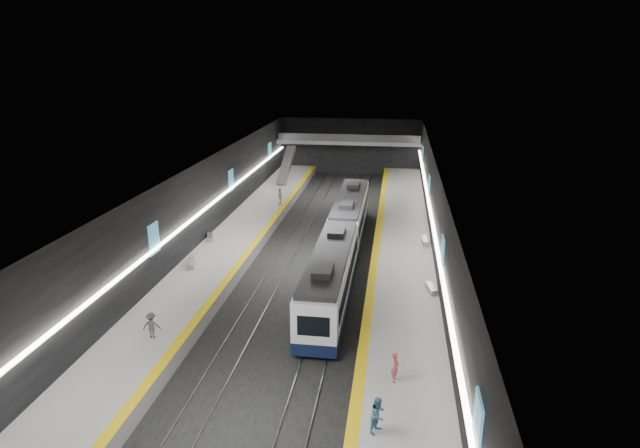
% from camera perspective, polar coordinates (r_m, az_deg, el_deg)
% --- Properties ---
extents(ground, '(70.00, 70.00, 0.00)m').
position_cam_1_polar(ground, '(45.14, -0.88, -4.20)').
color(ground, black).
rests_on(ground, ground).
extents(ceiling, '(20.00, 70.00, 0.04)m').
position_cam_1_polar(ceiling, '(42.77, -0.93, 5.78)').
color(ceiling, beige).
rests_on(ceiling, wall_left).
extents(wall_left, '(0.04, 70.00, 8.00)m').
position_cam_1_polar(wall_left, '(46.38, -13.20, 1.16)').
color(wall_left, black).
rests_on(wall_left, ground).
extents(wall_right, '(0.04, 70.00, 8.00)m').
position_cam_1_polar(wall_right, '(43.40, 12.24, 0.08)').
color(wall_right, black).
rests_on(wall_right, ground).
extents(wall_back, '(20.00, 0.04, 8.00)m').
position_cam_1_polar(wall_back, '(77.67, 3.24, 8.25)').
color(wall_back, black).
rests_on(wall_back, ground).
extents(platform_left, '(5.00, 70.00, 1.00)m').
position_cam_1_polar(platform_left, '(46.66, -10.03, -3.07)').
color(platform_left, slate).
rests_on(platform_left, ground).
extents(tile_surface_left, '(5.00, 70.00, 0.02)m').
position_cam_1_polar(tile_surface_left, '(46.48, -10.06, -2.48)').
color(tile_surface_left, '#9B9B96').
rests_on(tile_surface_left, platform_left).
extents(tactile_strip_left, '(0.60, 70.00, 0.02)m').
position_cam_1_polar(tactile_strip_left, '(45.86, -7.45, -2.63)').
color(tactile_strip_left, '#DEB50B').
rests_on(tactile_strip_left, platform_left).
extents(platform_right, '(5.00, 70.00, 1.00)m').
position_cam_1_polar(platform_right, '(44.46, 8.73, -4.08)').
color(platform_right, slate).
rests_on(platform_right, ground).
extents(tile_surface_right, '(5.00, 70.00, 0.02)m').
position_cam_1_polar(tile_surface_right, '(44.27, 8.76, -3.47)').
color(tile_surface_right, '#9B9B96').
rests_on(tile_surface_right, platform_right).
extents(tactile_strip_right, '(0.60, 70.00, 0.02)m').
position_cam_1_polar(tactile_strip_right, '(44.28, 5.91, -3.33)').
color(tactile_strip_right, '#DEB50B').
rests_on(tactile_strip_right, platform_right).
extents(rails, '(6.52, 70.00, 0.12)m').
position_cam_1_polar(rails, '(45.11, -0.88, -4.13)').
color(rails, gray).
rests_on(rails, ground).
extents(train, '(2.69, 30.05, 3.60)m').
position_cam_1_polar(train, '(44.10, 2.32, -1.70)').
color(train, '#0F1737').
rests_on(train, ground).
extents(ad_posters, '(19.94, 53.50, 2.20)m').
position_cam_1_polar(ad_posters, '(44.59, -0.71, 1.64)').
color(ad_posters, teal).
rests_on(ad_posters, wall_left).
extents(cove_light_left, '(0.25, 68.60, 0.12)m').
position_cam_1_polar(cove_light_left, '(46.37, -12.95, 0.92)').
color(cove_light_left, white).
rests_on(cove_light_left, wall_left).
extents(cove_light_right, '(0.25, 68.60, 0.12)m').
position_cam_1_polar(cove_light_right, '(43.44, 11.96, -0.16)').
color(cove_light_right, white).
rests_on(cove_light_right, wall_right).
extents(mezzanine_bridge, '(20.00, 3.00, 1.50)m').
position_cam_1_polar(mezzanine_bridge, '(75.46, 3.11, 8.76)').
color(mezzanine_bridge, gray).
rests_on(mezzanine_bridge, wall_left).
extents(escalator, '(1.20, 7.50, 3.92)m').
position_cam_1_polar(escalator, '(70.19, -3.60, 6.29)').
color(escalator, '#99999E').
rests_on(escalator, platform_left).
extents(bench_left_near, '(1.08, 2.02, 0.48)m').
position_cam_1_polar(bench_left_near, '(43.07, -13.64, -4.07)').
color(bench_left_near, '#99999E').
rests_on(bench_left_near, platform_left).
extents(bench_left_far, '(1.07, 1.78, 0.42)m').
position_cam_1_polar(bench_left_far, '(48.66, -11.67, -1.40)').
color(bench_left_far, '#99999E').
rests_on(bench_left_far, platform_left).
extents(bench_right_near, '(0.85, 1.78, 0.42)m').
position_cam_1_polar(bench_right_near, '(38.38, 11.79, -6.76)').
color(bench_right_near, '#99999E').
rests_on(bench_right_near, platform_right).
extents(bench_right_far, '(0.57, 1.91, 0.46)m').
position_cam_1_polar(bench_right_far, '(47.53, 11.18, -1.80)').
color(bench_right_far, '#99999E').
rests_on(bench_right_far, platform_right).
extents(passenger_right_a, '(0.44, 0.62, 1.61)m').
position_cam_1_polar(passenger_right_a, '(28.16, 8.03, -14.91)').
color(passenger_right_a, '#C44956').
rests_on(passenger_right_a, platform_right).
extents(passenger_right_b, '(0.99, 1.05, 1.72)m').
position_cam_1_polar(passenger_right_b, '(24.91, 6.23, -19.60)').
color(passenger_right_b, teal).
rests_on(passenger_right_b, platform_right).
extents(passenger_left_a, '(0.84, 1.14, 1.80)m').
position_cam_1_polar(passenger_left_a, '(58.70, -4.29, 2.96)').
color(passenger_left_a, beige).
rests_on(passenger_left_a, platform_left).
extents(passenger_left_b, '(1.12, 0.77, 1.59)m').
position_cam_1_polar(passenger_left_b, '(33.12, -17.52, -10.29)').
color(passenger_left_b, '#45464E').
rests_on(passenger_left_b, platform_left).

